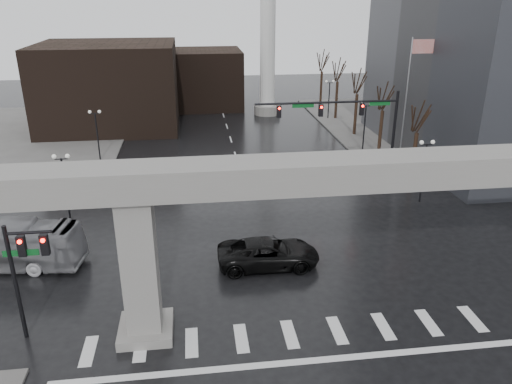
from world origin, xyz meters
The scene contains 21 objects.
ground centered at (0.00, 0.00, 0.00)m, with size 160.00×160.00×0.00m, color black.
sidewalk_ne centered at (26.00, 36.00, 0.07)m, with size 28.00×36.00×0.15m, color slate.
elevated_guideway centered at (1.26, 0.00, 6.88)m, with size 48.00×2.60×8.70m.
building_far_left centered at (-14.00, 42.00, 5.00)m, with size 16.00×14.00×10.00m, color black.
building_far_mid centered at (-2.00, 52.00, 4.00)m, with size 10.00×10.00×8.00m, color black.
smokestack centered at (6.00, 46.00, 13.35)m, with size 3.60×3.60×30.00m.
signal_mast_arm centered at (8.99, 18.80, 5.83)m, with size 12.12×0.43×8.00m.
signal_left_pole centered at (-12.25, 0.50, 4.07)m, with size 2.30×0.30×6.00m.
flagpole_assembly centered at (15.29, 22.00, 7.53)m, with size 2.06×0.12×12.00m.
lamp_right_0 centered at (13.50, 14.00, 3.47)m, with size 1.22×0.32×5.11m.
lamp_right_1 centered at (13.50, 28.00, 3.47)m, with size 1.22×0.32×5.11m.
lamp_right_2 centered at (13.50, 42.00, 3.47)m, with size 1.22×0.32×5.11m.
lamp_left_0 centered at (-13.50, 14.00, 3.47)m, with size 1.22×0.32×5.11m.
lamp_left_1 centered at (-13.50, 28.00, 3.47)m, with size 1.22×0.32×5.11m.
lamp_left_2 centered at (-13.50, 42.00, 3.47)m, with size 1.22×0.32×5.11m.
tree_right_0 centered at (14.53, 18.02, 2.79)m, with size 1.09×1.58×7.50m.
tree_right_1 centered at (14.53, 26.02, 2.85)m, with size 1.09×1.61×7.67m.
tree_right_2 centered at (14.53, 34.02, 2.91)m, with size 1.10×1.63×7.85m.
tree_right_3 centered at (14.53, 42.02, 2.98)m, with size 1.11×1.66×8.02m.
tree_right_4 centered at (14.53, 50.02, 3.04)m, with size 1.12×1.69×8.19m.
pickup_truck centered at (-0.04, 5.68, 0.86)m, with size 2.85×6.19×1.72m, color black.
Camera 1 is at (-4.25, -20.73, 15.68)m, focal length 35.00 mm.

